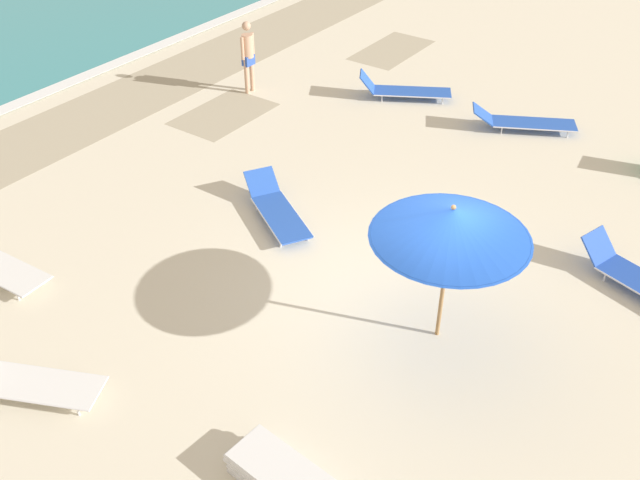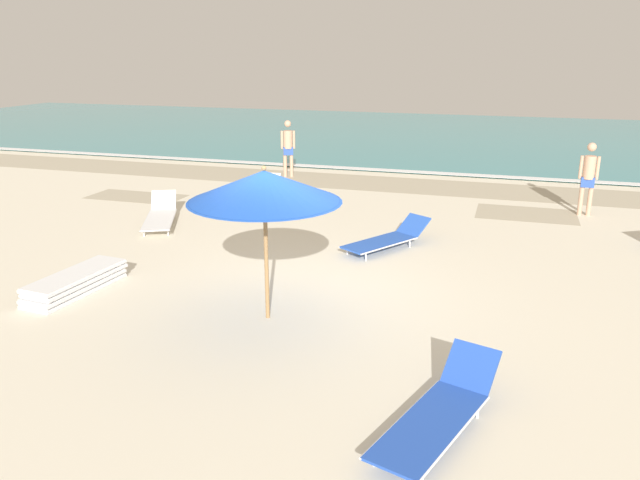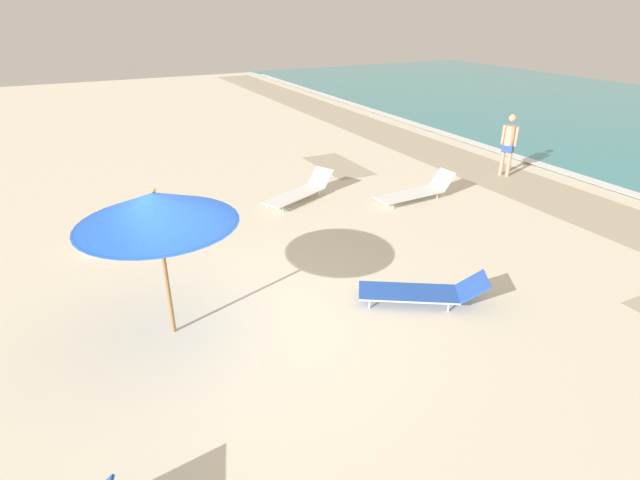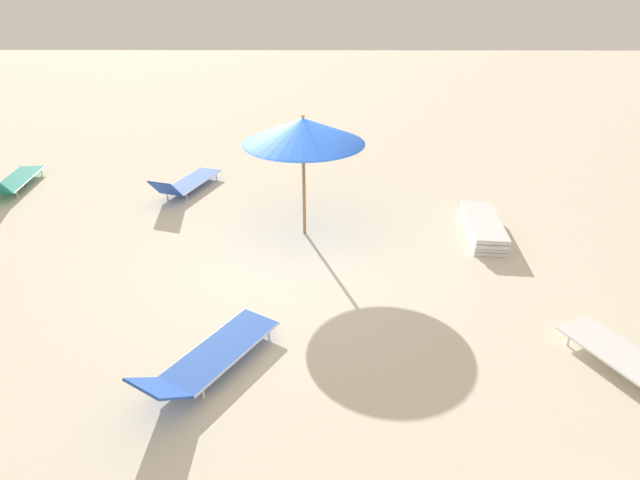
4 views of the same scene
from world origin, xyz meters
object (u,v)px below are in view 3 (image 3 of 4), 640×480
at_px(lounger_stack, 139,236).
at_px(sun_lounger_near_water_right, 300,191).
at_px(beach_umbrella, 156,209).
at_px(sun_lounger_under_umbrella, 422,291).
at_px(sun_lounger_mid_beach_solo, 416,191).
at_px(beachgoer_wading_adult, 509,142).

distance_m(lounger_stack, sun_lounger_near_water_right, 4.14).
bearing_deg(beach_umbrella, lounger_stack, 179.45).
height_order(sun_lounger_under_umbrella, sun_lounger_near_water_right, sun_lounger_near_water_right).
relative_size(lounger_stack, sun_lounger_mid_beach_solo, 0.87).
bearing_deg(sun_lounger_under_umbrella, beach_umbrella, -73.66).
xyz_separation_m(beach_umbrella, beachgoer_wading_adult, (-3.39, 10.20, -1.01)).
height_order(beach_umbrella, lounger_stack, beach_umbrella).
relative_size(sun_lounger_under_umbrella, beachgoer_wading_adult, 1.18).
bearing_deg(sun_lounger_near_water_right, sun_lounger_mid_beach_solo, 38.19).
distance_m(lounger_stack, beachgoer_wading_adult, 10.20).
relative_size(sun_lounger_near_water_right, beachgoer_wading_adult, 1.27).
bearing_deg(beach_umbrella, beachgoer_wading_adult, 108.37).
xyz_separation_m(sun_lounger_near_water_right, beachgoer_wading_adult, (0.90, 6.11, 0.79)).
distance_m(sun_lounger_under_umbrella, sun_lounger_near_water_right, 5.33).
bearing_deg(sun_lounger_under_umbrella, beachgoer_wading_adult, 156.40).
relative_size(lounger_stack, sun_lounger_near_water_right, 0.86).
bearing_deg(sun_lounger_near_water_right, beachgoer_wading_adult, 56.69).
height_order(beach_umbrella, beachgoer_wading_adult, beach_umbrella).
bearing_deg(sun_lounger_mid_beach_solo, lounger_stack, -97.62).
xyz_separation_m(sun_lounger_under_umbrella, beachgoer_wading_adult, (-4.43, 6.33, 0.79)).
distance_m(sun_lounger_under_umbrella, sun_lounger_mid_beach_solo, 4.91).
bearing_deg(sun_lounger_under_umbrella, sun_lounger_mid_beach_solo, 175.74).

